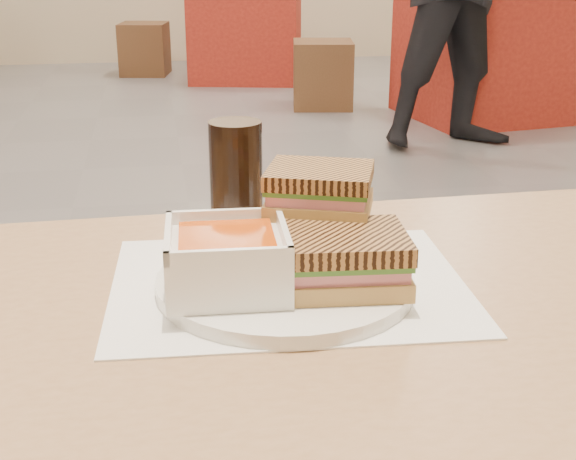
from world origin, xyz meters
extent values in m
cube|color=#A17B56|center=(0.06, -2.07, 0.73)|extent=(1.22, 0.73, 0.03)
cube|color=white|center=(0.01, -1.98, 0.75)|extent=(0.39, 0.32, 0.00)
cylinder|color=white|center=(0.01, -1.99, 0.76)|extent=(0.27, 0.27, 0.01)
cube|color=white|center=(-0.05, -2.02, 0.79)|extent=(0.13, 0.13, 0.05)
cube|color=#D24B0C|center=(-0.05, -2.02, 0.82)|extent=(0.10, 0.10, 0.01)
cube|color=white|center=(0.00, -2.02, 0.82)|extent=(0.01, 0.12, 0.01)
cube|color=white|center=(-0.11, -2.01, 0.82)|extent=(0.01, 0.12, 0.01)
cube|color=white|center=(-0.05, -1.96, 0.82)|extent=(0.12, 0.01, 0.01)
cube|color=white|center=(-0.06, -2.07, 0.82)|extent=(0.12, 0.01, 0.01)
cube|color=tan|center=(0.06, -2.03, 0.78)|extent=(0.13, 0.11, 0.02)
cube|color=#D47884|center=(0.06, -2.03, 0.79)|extent=(0.12, 0.11, 0.01)
cube|color=#386B23|center=(0.06, -2.03, 0.80)|extent=(0.13, 0.11, 0.01)
cube|color=olive|center=(0.06, -2.03, 0.81)|extent=(0.13, 0.11, 0.02)
cube|color=tan|center=(0.06, -1.94, 0.83)|extent=(0.14, 0.13, 0.02)
cube|color=#D47884|center=(0.06, -1.94, 0.84)|extent=(0.13, 0.12, 0.01)
cube|color=#386B23|center=(0.06, -1.94, 0.85)|extent=(0.13, 0.12, 0.01)
cube|color=olive|center=(0.06, -1.94, 0.86)|extent=(0.14, 0.13, 0.02)
cylinder|color=black|center=(-0.02, -1.80, 0.82)|extent=(0.07, 0.07, 0.14)
cube|color=#B6301F|center=(1.97, 2.12, 0.39)|extent=(1.01, 1.01, 0.78)
cube|color=#B6301F|center=(0.65, 3.88, 0.38)|extent=(1.03, 1.03, 0.76)
cube|color=brown|center=(1.03, 2.61, 0.22)|extent=(0.46, 0.46, 0.45)
cube|color=brown|center=(2.45, 2.86, 0.21)|extent=(0.38, 0.38, 0.42)
cube|color=brown|center=(-0.18, 4.24, 0.22)|extent=(0.45, 0.45, 0.43)
cube|color=brown|center=(0.87, 4.01, 0.24)|extent=(0.52, 0.52, 0.47)
camera|label=1|loc=(-0.12, -2.75, 1.10)|focal=49.39mm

